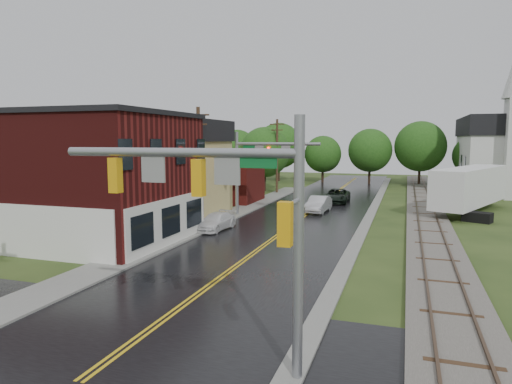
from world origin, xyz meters
The scene contains 22 objects.
ground centered at (0.00, 0.00, 0.00)m, with size 160.00×160.00×0.00m, color #293E17.
main_road centered at (0.00, 30.00, 0.00)m, with size 10.00×90.00×0.02m, color black.
cross_road centered at (0.00, 2.00, 0.00)m, with size 60.00×9.00×0.02m, color black.
curb_right centered at (5.40, 35.00, 0.00)m, with size 0.80×70.00×0.12m, color gray.
sidewalk_left centered at (-6.20, 25.00, 0.00)m, with size 2.40×50.00×0.12m, color gray.
brick_building centered at (-12.48, 15.00, 4.15)m, with size 14.30×10.30×8.30m.
yellow_house centered at (-11.00, 26.00, 3.20)m, with size 8.00×7.00×6.40m, color tan.
darkred_building centered at (-10.00, 35.00, 2.20)m, with size 7.00×6.00×4.40m, color #3F0F0C.
church centered at (20.00, 53.74, 5.83)m, with size 10.40×18.40×20.00m.
railroad centered at (10.00, 35.00, 0.11)m, with size 3.20×80.00×0.30m.
traffic_signal_near centered at (3.47, 2.00, 4.97)m, with size 7.34×0.30×7.20m.
traffic_signal_far centered at (-3.47, 27.00, 4.97)m, with size 7.34×0.43×7.20m.
utility_pole_b centered at (-6.80, 22.00, 4.72)m, with size 1.80×0.28×9.00m.
utility_pole_c centered at (-6.80, 44.00, 4.72)m, with size 1.80×0.28×9.00m.
tree_left_a centered at (-19.85, 21.90, 5.11)m, with size 6.80×6.80×8.67m.
tree_left_b centered at (-17.85, 31.90, 5.72)m, with size 7.60×7.60×9.69m.
tree_left_c centered at (-13.85, 39.90, 4.51)m, with size 6.00×6.00×7.65m.
tree_left_e centered at (-8.85, 45.90, 4.81)m, with size 6.40×6.40×8.16m.
suv_dark centered at (1.43, 37.64, 0.72)m, with size 2.38×5.17×1.44m, color black.
sedan_silver centered at (0.80, 30.87, 0.73)m, with size 1.55×4.45×1.47m, color silver.
pickup_white centered at (-4.80, 20.52, 0.61)m, with size 1.71×4.21×1.22m, color white.
semi_trailer centered at (13.76, 34.95, 2.40)m, with size 7.72×13.16×4.07m.
Camera 1 is at (8.25, -9.57, 6.56)m, focal length 32.00 mm.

